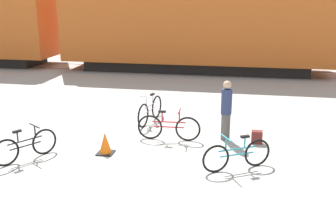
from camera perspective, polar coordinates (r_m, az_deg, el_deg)
ground_plane at (r=9.05m, az=-5.19°, el=-9.26°), size 80.00×80.00×0.00m
freight_train at (r=20.12m, az=4.02°, el=13.45°), size 41.99×3.14×5.74m
rail_near at (r=19.77m, az=3.62°, el=4.64°), size 53.99×0.07×0.01m
rail_far at (r=21.17m, az=4.09°, el=5.38°), size 53.99×0.07×0.01m
bicycle_black at (r=9.96m, az=-19.95°, el=-5.62°), size 0.94×1.38×0.81m
bicycle_silver at (r=12.07m, az=-2.60°, el=-0.78°), size 0.47×1.73×0.90m
bicycle_teal at (r=9.01m, az=9.96°, el=-7.14°), size 1.50×0.88×0.81m
bicycle_maroon at (r=10.60m, az=0.12°, el=-3.26°), size 1.72×0.46×0.85m
person_in_navy at (r=10.62m, az=8.45°, el=-0.71°), size 0.29×0.29×1.63m
backpack at (r=10.71m, az=12.76°, el=-4.56°), size 0.28×0.20×0.34m
traffic_cone at (r=9.88m, az=-9.10°, el=-5.59°), size 0.40×0.40×0.55m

